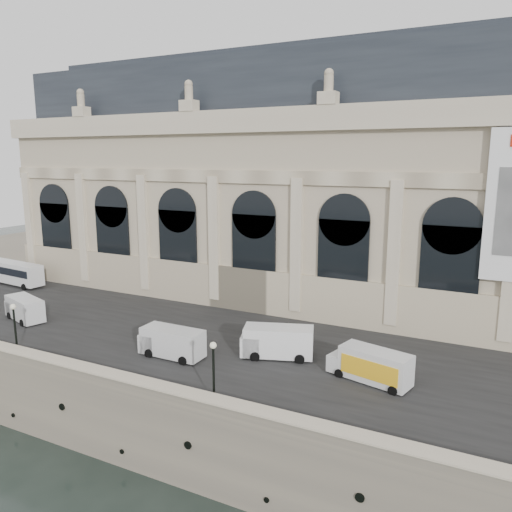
{
  "coord_description": "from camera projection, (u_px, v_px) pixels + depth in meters",
  "views": [
    {
      "loc": [
        20.12,
        -25.72,
        23.02
      ],
      "look_at": [
        -3.81,
        22.0,
        12.47
      ],
      "focal_mm": 35.0,
      "sensor_mm": 36.0,
      "label": 1
    }
  ],
  "objects": [
    {
      "name": "lamp_right",
      "position": [
        214.0,
        374.0,
        34.57
      ],
      "size": [
        0.47,
        0.47,
        4.61
      ],
      "color": "black",
      "rests_on": "quay"
    },
    {
      "name": "bus_left",
      "position": [
        13.0,
        272.0,
        67.65
      ],
      "size": [
        10.8,
        3.26,
        3.13
      ],
      "color": "silver",
      "rests_on": "quay"
    },
    {
      "name": "lamp_left",
      "position": [
        15.0,
        330.0,
        43.13
      ],
      "size": [
        0.48,
        0.48,
        4.71
      ],
      "color": "black",
      "rests_on": "quay"
    },
    {
      "name": "ground",
      "position": [
        166.0,
        483.0,
        35.87
      ],
      "size": [
        260.0,
        260.0,
        0.0
      ],
      "primitive_type": "plane",
      "color": "black",
      "rests_on": "ground"
    },
    {
      "name": "museum",
      "position": [
        272.0,
        185.0,
        61.73
      ],
      "size": [
        69.0,
        18.7,
        29.1
      ],
      "color": "#B8AC8D",
      "rests_on": "quay"
    },
    {
      "name": "street",
      "position": [
        254.0,
        341.0,
        46.97
      ],
      "size": [
        160.0,
        24.0,
        0.06
      ],
      "primitive_type": "cube",
      "color": "#2D2D2D",
      "rests_on": "quay"
    },
    {
      "name": "box_truck",
      "position": [
        371.0,
        365.0,
        38.34
      ],
      "size": [
        6.81,
        3.59,
        2.62
      ],
      "color": "silver",
      "rests_on": "quay"
    },
    {
      "name": "parapet",
      "position": [
        168.0,
        395.0,
        35.11
      ],
      "size": [
        160.0,
        1.4,
        1.21
      ],
      "color": "gray",
      "rests_on": "quay"
    },
    {
      "name": "van_b",
      "position": [
        169.0,
        342.0,
        43.21
      ],
      "size": [
        5.77,
        2.43,
        2.57
      ],
      "color": "silver",
      "rests_on": "quay"
    },
    {
      "name": "van_c",
      "position": [
        274.0,
        342.0,
        43.02
      ],
      "size": [
        6.57,
        4.16,
        2.74
      ],
      "color": "white",
      "rests_on": "quay"
    },
    {
      "name": "quay",
      "position": [
        326.0,
        312.0,
        65.98
      ],
      "size": [
        160.0,
        70.0,
        6.0
      ],
      "primitive_type": "cube",
      "color": "gray",
      "rests_on": "ground"
    },
    {
      "name": "van_a",
      "position": [
        24.0,
        308.0,
        53.03
      ],
      "size": [
        5.98,
        3.69,
        2.5
      ],
      "color": "silver",
      "rests_on": "quay"
    }
  ]
}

